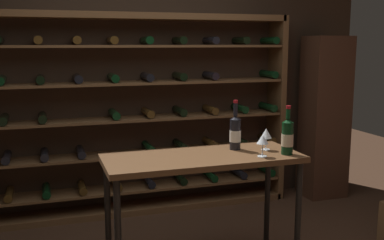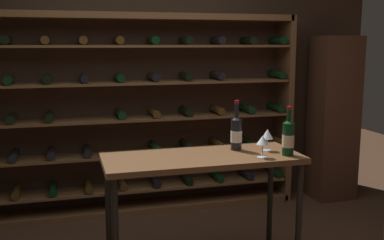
# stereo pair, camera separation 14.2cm
# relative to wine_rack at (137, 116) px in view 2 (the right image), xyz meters

# --- Properties ---
(back_wall) EXTENTS (4.93, 0.10, 2.96)m
(back_wall) POSITION_rel_wine_rack_xyz_m (0.12, 0.21, 0.51)
(back_wall) COLOR #3D2B1E
(back_wall) RESTS_ON ground
(wine_rack) EXTENTS (3.21, 0.32, 1.95)m
(wine_rack) POSITION_rel_wine_rack_xyz_m (0.00, 0.00, 0.00)
(wine_rack) COLOR brown
(wine_rack) RESTS_ON ground
(tasting_table) EXTENTS (1.38, 0.57, 0.89)m
(tasting_table) POSITION_rel_wine_rack_xyz_m (0.24, -1.42, -0.17)
(tasting_table) COLOR brown
(tasting_table) RESTS_ON ground
(display_cabinet) EXTENTS (0.44, 0.36, 1.74)m
(display_cabinet) POSITION_rel_wine_rack_xyz_m (2.09, -0.16, -0.10)
(display_cabinet) COLOR #4C2D1E
(display_cabinet) RESTS_ON ground
(wine_bottle_amber_reserve) EXTENTS (0.08, 0.08, 0.35)m
(wine_bottle_amber_reserve) POSITION_rel_wine_rack_xyz_m (0.81, -1.57, 0.05)
(wine_bottle_amber_reserve) COLOR black
(wine_bottle_amber_reserve) RESTS_ON tasting_table
(wine_bottle_green_slim) EXTENTS (0.08, 0.08, 0.37)m
(wine_bottle_green_slim) POSITION_rel_wine_rack_xyz_m (0.53, -1.32, 0.05)
(wine_bottle_green_slim) COLOR black
(wine_bottle_green_slim) RESTS_ON tasting_table
(wine_glass_stemmed_left) EXTENTS (0.08, 0.08, 0.16)m
(wine_glass_stemmed_left) POSITION_rel_wine_rack_xyz_m (0.73, -1.41, 0.04)
(wine_glass_stemmed_left) COLOR silver
(wine_glass_stemmed_left) RESTS_ON tasting_table
(wine_glass_stemmed_right) EXTENTS (0.08, 0.08, 0.15)m
(wine_glass_stemmed_right) POSITION_rel_wine_rack_xyz_m (0.62, -1.58, 0.04)
(wine_glass_stemmed_right) COLOR silver
(wine_glass_stemmed_right) RESTS_ON tasting_table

